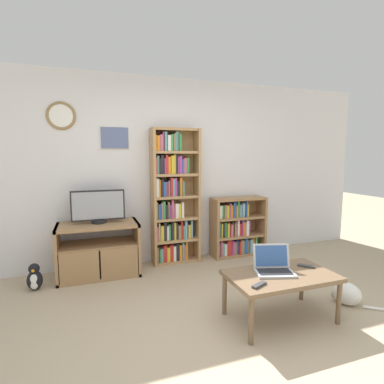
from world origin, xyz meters
TOP-DOWN VIEW (x-y plane):
  - ground_plane at (0.00, 0.00)m, footprint 18.00×18.00m
  - wall_back at (-0.01, 2.14)m, footprint 6.58×0.09m
  - tv_stand at (-0.95, 1.82)m, footprint 1.00×0.51m
  - television at (-0.94, 1.86)m, footprint 0.65×0.18m
  - bookshelf_tall at (0.07, 1.98)m, footprint 0.67×0.26m
  - bookshelf_short at (1.05, 1.96)m, footprint 0.83×0.30m
  - coffee_table at (0.59, 0.19)m, footprint 0.99×0.58m
  - laptop at (0.55, 0.25)m, footprint 0.41×0.35m
  - remote_near_laptop at (0.26, 0.03)m, footprint 0.16×0.11m
  - remote_far_from_laptop at (0.93, 0.25)m, footprint 0.15×0.14m
  - cat at (1.41, 0.21)m, footprint 0.43×0.44m
  - penguin_figurine at (-1.67, 1.62)m, footprint 0.17×0.15m

SIDE VIEW (x-z plane):
  - ground_plane at x=0.00m, z-range 0.00..0.00m
  - cat at x=1.41m, z-range -0.02..0.26m
  - penguin_figurine at x=-1.67m, z-range -0.01..0.30m
  - tv_stand at x=-0.95m, z-range 0.00..0.67m
  - coffee_table at x=0.59m, z-range 0.17..0.61m
  - bookshelf_short at x=1.05m, z-range -0.03..0.86m
  - remote_near_laptop at x=0.26m, z-range 0.44..0.46m
  - remote_far_from_laptop at x=0.93m, z-range 0.44..0.46m
  - laptop at x=0.55m, z-range 0.38..0.62m
  - television at x=-0.94m, z-range 0.67..1.09m
  - bookshelf_tall at x=0.07m, z-range -0.03..1.87m
  - wall_back at x=-0.01m, z-range 0.01..2.61m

